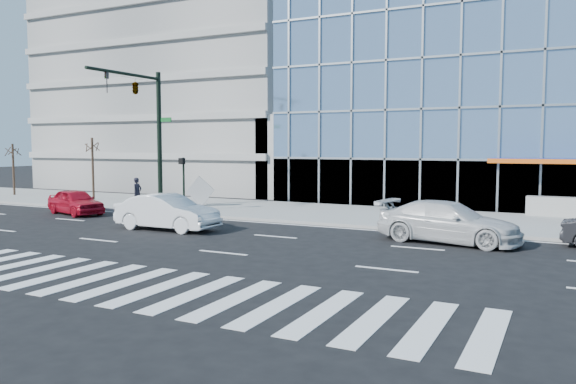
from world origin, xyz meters
name	(u,v)px	position (x,y,z in m)	size (l,w,h in m)	color
ground	(275,237)	(0.00, 0.00, 0.00)	(160.00, 160.00, 0.00)	black
sidewalk	(343,214)	(0.00, 8.00, 0.07)	(120.00, 8.00, 0.15)	gray
parking_garage	(219,82)	(-20.00, 26.00, 10.00)	(24.00, 24.00, 20.00)	gray
ramp_block	(317,156)	(-6.00, 18.00, 3.00)	(6.00, 8.00, 6.00)	gray
tower_far_mid	(160,4)	(-58.00, 64.00, 30.00)	(13.00, 13.00, 60.00)	slate
tower_backdrop	(310,29)	(-30.00, 70.00, 24.00)	(14.00, 14.00, 48.00)	gray
traffic_signal	(143,104)	(-11.00, 4.57, 6.16)	(1.14, 5.74, 8.00)	black
ped_signal_post	(183,175)	(-8.50, 4.94, 2.14)	(0.30, 0.33, 3.00)	black
street_tree_near	(92,146)	(-18.00, 7.50, 3.78)	(1.10, 1.10, 4.23)	#332319
street_tree_far	(13,151)	(-26.00, 7.50, 3.45)	(1.10, 1.10, 3.87)	#332319
white_suv	(448,222)	(6.78, 1.80, 0.81)	(2.27, 5.59, 1.62)	silver
white_sedan	(167,212)	(-5.29, -0.50, 0.81)	(1.71, 4.90, 1.62)	white
red_sedan	(76,202)	(-13.52, 1.80, 0.71)	(1.67, 4.15, 1.42)	#B50D22
pedestrian	(137,192)	(-11.97, 5.07, 1.03)	(0.64, 0.42, 1.77)	black
tilted_panel	(200,191)	(-9.01, 7.31, 1.07)	(1.30, 0.06, 1.30)	#A6A6A6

